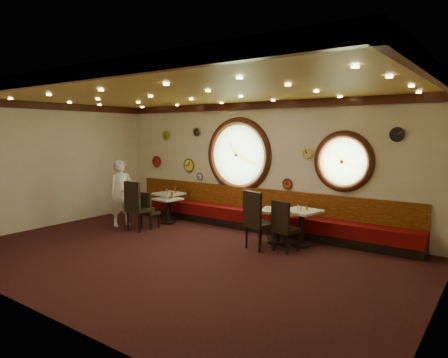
% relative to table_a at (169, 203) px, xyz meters
% --- Properties ---
extents(floor, '(9.00, 6.00, 0.00)m').
position_rel_table_a_xyz_m(floor, '(2.44, -2.24, -0.49)').
color(floor, black).
rests_on(floor, ground).
extents(ceiling, '(9.00, 6.00, 0.02)m').
position_rel_table_a_xyz_m(ceiling, '(2.44, -2.24, 2.71)').
color(ceiling, gold).
rests_on(ceiling, wall_back).
extents(wall_back, '(9.00, 0.02, 3.20)m').
position_rel_table_a_xyz_m(wall_back, '(2.44, 0.76, 1.11)').
color(wall_back, beige).
rests_on(wall_back, floor).
extents(wall_front, '(9.00, 0.02, 3.20)m').
position_rel_table_a_xyz_m(wall_front, '(2.44, -5.24, 1.11)').
color(wall_front, beige).
rests_on(wall_front, floor).
extents(wall_left, '(0.02, 6.00, 3.20)m').
position_rel_table_a_xyz_m(wall_left, '(-2.06, -2.24, 1.11)').
color(wall_left, beige).
rests_on(wall_left, floor).
extents(wall_right, '(0.02, 6.00, 3.20)m').
position_rel_table_a_xyz_m(wall_right, '(6.94, -2.24, 1.11)').
color(wall_right, beige).
rests_on(wall_right, floor).
extents(molding_back, '(9.00, 0.10, 0.18)m').
position_rel_table_a_xyz_m(molding_back, '(2.44, 0.71, 2.62)').
color(molding_back, '#341309').
rests_on(molding_back, wall_back).
extents(molding_front, '(9.00, 0.10, 0.18)m').
position_rel_table_a_xyz_m(molding_front, '(2.44, -5.19, 2.62)').
color(molding_front, '#341309').
rests_on(molding_front, wall_back).
extents(molding_left, '(0.10, 6.00, 0.18)m').
position_rel_table_a_xyz_m(molding_left, '(-2.01, -2.24, 2.62)').
color(molding_left, '#341309').
rests_on(molding_left, wall_back).
extents(molding_right, '(0.10, 6.00, 0.18)m').
position_rel_table_a_xyz_m(molding_right, '(6.89, -2.24, 2.62)').
color(molding_right, '#341309').
rests_on(molding_right, wall_back).
extents(banquette_base, '(8.00, 0.55, 0.20)m').
position_rel_table_a_xyz_m(banquette_base, '(2.44, 0.48, -0.39)').
color(banquette_base, black).
rests_on(banquette_base, floor).
extents(banquette_seat, '(8.00, 0.55, 0.30)m').
position_rel_table_a_xyz_m(banquette_seat, '(2.44, 0.48, -0.14)').
color(banquette_seat, '#5B0708').
rests_on(banquette_seat, banquette_base).
extents(banquette_back, '(8.00, 0.10, 0.55)m').
position_rel_table_a_xyz_m(banquette_back, '(2.44, 0.70, 0.26)').
color(banquette_back, '#5C0F07').
rests_on(banquette_back, wall_back).
extents(porthole_left_glass, '(1.66, 0.02, 1.66)m').
position_rel_table_a_xyz_m(porthole_left_glass, '(1.84, 0.75, 1.36)').
color(porthole_left_glass, '#92BC71').
rests_on(porthole_left_glass, wall_back).
extents(porthole_left_frame, '(1.98, 0.18, 1.98)m').
position_rel_table_a_xyz_m(porthole_left_frame, '(1.84, 0.74, 1.36)').
color(porthole_left_frame, '#341309').
rests_on(porthole_left_frame, wall_back).
extents(porthole_left_ring, '(1.61, 0.03, 1.61)m').
position_rel_table_a_xyz_m(porthole_left_ring, '(1.84, 0.71, 1.36)').
color(porthole_left_ring, gold).
rests_on(porthole_left_ring, wall_back).
extents(porthole_right_glass, '(1.10, 0.02, 1.10)m').
position_rel_table_a_xyz_m(porthole_right_glass, '(4.64, 0.75, 1.31)').
color(porthole_right_glass, '#92BC71').
rests_on(porthole_right_glass, wall_back).
extents(porthole_right_frame, '(1.38, 0.18, 1.38)m').
position_rel_table_a_xyz_m(porthole_right_frame, '(4.64, 0.74, 1.31)').
color(porthole_right_frame, '#341309').
rests_on(porthole_right_frame, wall_back).
extents(porthole_right_ring, '(1.09, 0.03, 1.09)m').
position_rel_table_a_xyz_m(porthole_right_ring, '(4.64, 0.71, 1.31)').
color(porthole_right_ring, gold).
rests_on(porthole_right_ring, wall_back).
extents(wall_clock_0, '(0.22, 0.03, 0.22)m').
position_rel_table_a_xyz_m(wall_clock_0, '(3.79, 0.72, 1.46)').
color(wall_clock_0, gold).
rests_on(wall_clock_0, wall_back).
extents(wall_clock_1, '(0.24, 0.03, 0.24)m').
position_rel_table_a_xyz_m(wall_clock_1, '(0.44, 0.72, 1.96)').
color(wall_clock_1, black).
rests_on(wall_clock_1, wall_back).
extents(wall_clock_2, '(0.28, 0.03, 0.28)m').
position_rel_table_a_xyz_m(wall_clock_2, '(5.74, 0.72, 1.91)').
color(wall_clock_2, black).
rests_on(wall_clock_2, wall_back).
extents(wall_clock_3, '(0.20, 0.03, 0.20)m').
position_rel_table_a_xyz_m(wall_clock_3, '(0.54, 0.72, 0.71)').
color(wall_clock_3, silver).
rests_on(wall_clock_3, wall_back).
extents(wall_clock_4, '(0.32, 0.03, 0.32)m').
position_rel_table_a_xyz_m(wall_clock_4, '(-1.16, 0.72, 1.06)').
color(wall_clock_4, red).
rests_on(wall_clock_4, wall_back).
extents(wall_clock_5, '(0.36, 0.03, 0.36)m').
position_rel_table_a_xyz_m(wall_clock_5, '(0.14, 0.72, 1.01)').
color(wall_clock_5, yellow).
rests_on(wall_clock_5, wall_back).
extents(wall_clock_6, '(0.24, 0.03, 0.24)m').
position_rel_table_a_xyz_m(wall_clock_6, '(3.29, 0.72, 0.71)').
color(wall_clock_6, red).
rests_on(wall_clock_6, wall_back).
extents(wall_clock_7, '(0.26, 0.03, 0.26)m').
position_rel_table_a_xyz_m(wall_clock_7, '(-0.76, 0.72, 1.86)').
color(wall_clock_7, '#77AB22').
rests_on(wall_clock_7, wall_back).
extents(table_a, '(0.76, 0.76, 0.77)m').
position_rel_table_a_xyz_m(table_a, '(0.00, 0.00, 0.00)').
color(table_a, black).
rests_on(table_a, floor).
extents(table_b, '(0.69, 0.69, 0.68)m').
position_rel_table_a_xyz_m(table_b, '(0.24, -0.29, -0.06)').
color(table_b, black).
rests_on(table_b, floor).
extents(table_c, '(0.87, 0.87, 0.76)m').
position_rel_table_a_xyz_m(table_c, '(3.56, -0.28, -0.01)').
color(table_c, black).
rests_on(table_c, floor).
extents(table_d, '(0.85, 0.85, 0.79)m').
position_rel_table_a_xyz_m(table_d, '(4.07, -0.16, 0.01)').
color(table_d, black).
rests_on(table_d, floor).
extents(chair_a, '(0.42, 0.42, 0.58)m').
position_rel_table_a_xyz_m(chair_a, '(0.25, -1.03, 0.05)').
color(chair_a, black).
rests_on(chair_a, floor).
extents(chair_b, '(0.53, 0.53, 0.77)m').
position_rel_table_a_xyz_m(chair_b, '(0.19, -1.36, 0.22)').
color(chair_b, black).
rests_on(chair_b, floor).
extents(chair_c, '(0.65, 0.65, 0.77)m').
position_rel_table_a_xyz_m(chair_c, '(3.43, -0.98, 0.22)').
color(chair_c, black).
rests_on(chair_c, floor).
extents(chair_d, '(0.53, 0.53, 0.66)m').
position_rel_table_a_xyz_m(chair_d, '(3.97, -0.80, 0.12)').
color(chair_d, black).
rests_on(chair_d, floor).
extents(condiment_a_salt, '(0.04, 0.04, 0.11)m').
position_rel_table_a_xyz_m(condiment_a_salt, '(-0.12, 0.06, 0.34)').
color(condiment_a_salt, silver).
rests_on(condiment_a_salt, table_a).
extents(condiment_b_salt, '(0.04, 0.04, 0.11)m').
position_rel_table_a_xyz_m(condiment_b_salt, '(0.20, -0.30, 0.25)').
color(condiment_b_salt, silver).
rests_on(condiment_b_salt, table_b).
extents(condiment_c_salt, '(0.04, 0.04, 0.10)m').
position_rel_table_a_xyz_m(condiment_c_salt, '(3.47, -0.22, 0.32)').
color(condiment_c_salt, silver).
rests_on(condiment_c_salt, table_c).
extents(condiment_d_salt, '(0.03, 0.03, 0.09)m').
position_rel_table_a_xyz_m(condiment_d_salt, '(3.97, -0.13, 0.34)').
color(condiment_d_salt, silver).
rests_on(condiment_d_salt, table_d).
extents(condiment_a_pepper, '(0.03, 0.03, 0.10)m').
position_rel_table_a_xyz_m(condiment_a_pepper, '(0.02, -0.07, 0.33)').
color(condiment_a_pepper, silver).
rests_on(condiment_a_pepper, table_a).
extents(condiment_b_pepper, '(0.04, 0.04, 0.10)m').
position_rel_table_a_xyz_m(condiment_b_pepper, '(0.25, -0.33, 0.25)').
color(condiment_b_pepper, silver).
rests_on(condiment_b_pepper, table_b).
extents(condiment_c_pepper, '(0.03, 0.03, 0.09)m').
position_rel_table_a_xyz_m(condiment_c_pepper, '(3.61, -0.32, 0.31)').
color(condiment_c_pepper, silver).
rests_on(condiment_c_pepper, table_c).
extents(condiment_d_pepper, '(0.04, 0.04, 0.10)m').
position_rel_table_a_xyz_m(condiment_d_pepper, '(4.09, -0.24, 0.35)').
color(condiment_d_pepper, silver).
rests_on(condiment_d_pepper, table_d).
extents(condiment_a_bottle, '(0.05, 0.05, 0.17)m').
position_rel_table_a_xyz_m(condiment_a_bottle, '(0.14, 0.14, 0.37)').
color(condiment_a_bottle, gold).
rests_on(condiment_a_bottle, table_a).
extents(condiment_b_bottle, '(0.06, 0.06, 0.18)m').
position_rel_table_a_xyz_m(condiment_b_bottle, '(0.37, -0.27, 0.28)').
color(condiment_b_bottle, gold).
rests_on(condiment_b_bottle, table_b).
extents(condiment_c_bottle, '(0.04, 0.04, 0.14)m').
position_rel_table_a_xyz_m(condiment_c_bottle, '(3.65, -0.14, 0.34)').
color(condiment_c_bottle, gold).
rests_on(condiment_c_bottle, table_c).
extents(condiment_d_bottle, '(0.05, 0.05, 0.16)m').
position_rel_table_a_xyz_m(condiment_d_bottle, '(4.18, -0.14, 0.38)').
color(condiment_d_bottle, orange).
rests_on(condiment_d_bottle, table_d).
extents(waiter, '(0.62, 0.74, 1.72)m').
position_rel_table_a_xyz_m(waiter, '(-0.58, -1.17, 0.37)').
color(waiter, white).
rests_on(waiter, floor).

